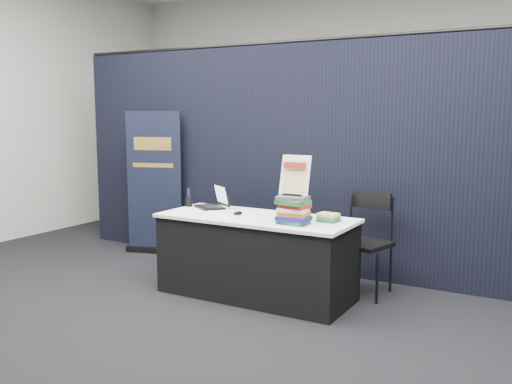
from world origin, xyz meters
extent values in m
plane|color=black|center=(0.00, 0.00, 0.00)|extent=(8.00, 8.00, 0.00)
cube|color=beige|center=(0.00, 4.00, 1.75)|extent=(8.00, 0.02, 3.50)
cube|color=black|center=(0.00, 1.60, 1.20)|extent=(6.00, 0.08, 2.40)
cube|color=black|center=(0.00, 0.55, 0.36)|extent=(1.76, 0.71, 0.72)
cube|color=white|center=(0.00, 0.55, 0.73)|extent=(1.80, 0.75, 0.03)
cube|color=black|center=(-0.62, 0.70, 0.76)|extent=(0.37, 0.35, 0.02)
cube|color=black|center=(-0.62, 0.81, 0.88)|extent=(0.29, 0.22, 0.21)
cube|color=white|center=(-0.62, 0.80, 0.88)|extent=(0.24, 0.18, 0.17)
ellipsoid|color=black|center=(-0.19, 0.54, 0.77)|extent=(0.09, 0.12, 0.03)
cube|color=white|center=(-0.70, 0.32, 0.75)|extent=(0.30, 0.23, 0.00)
cube|color=white|center=(-0.44, 0.49, 0.75)|extent=(0.31, 0.25, 0.00)
cube|color=white|center=(-0.27, 0.35, 0.75)|extent=(0.30, 0.22, 0.00)
cylinder|color=black|center=(-0.86, 0.69, 0.80)|extent=(0.08, 0.08, 0.10)
cube|color=#165555|center=(0.44, 0.41, 0.77)|extent=(0.26, 0.20, 0.03)
cube|color=navy|center=(0.44, 0.41, 0.80)|extent=(0.26, 0.20, 0.03)
cube|color=orange|center=(0.44, 0.41, 0.84)|extent=(0.26, 0.20, 0.03)
cube|color=#F8E6CB|center=(0.44, 0.41, 0.87)|extent=(0.26, 0.20, 0.03)
cube|color=maroon|center=(0.44, 0.41, 0.90)|extent=(0.26, 0.20, 0.03)
cube|color=#1B662A|center=(0.44, 0.41, 0.94)|extent=(0.26, 0.20, 0.03)
cube|color=#4E4F54|center=(0.44, 0.41, 0.97)|extent=(0.26, 0.20, 0.03)
cube|color=#1B662A|center=(0.66, 0.63, 0.76)|extent=(0.18, 0.14, 0.03)
cube|color=#4E4F54|center=(0.66, 0.63, 0.79)|extent=(0.18, 0.14, 0.03)
cube|color=#CCCC51|center=(0.66, 0.63, 0.81)|extent=(0.18, 0.14, 0.03)
cube|color=black|center=(0.44, 0.39, 1.00)|extent=(0.17, 0.03, 0.02)
cylinder|color=black|center=(0.37, 0.48, 1.10)|extent=(0.02, 0.09, 0.25)
cylinder|color=black|center=(0.51, 0.48, 1.10)|extent=(0.02, 0.09, 0.25)
cube|color=white|center=(0.44, 0.44, 1.16)|extent=(0.27, 0.12, 0.34)
cube|color=#D4CB84|center=(0.44, 0.43, 1.16)|extent=(0.21, 0.09, 0.27)
cube|color=maroon|center=(0.44, 0.43, 1.25)|extent=(0.21, 0.03, 0.05)
cube|color=black|center=(-1.87, 1.34, 0.03)|extent=(0.72, 0.31, 0.07)
cube|color=black|center=(-1.87, 1.36, 0.85)|extent=(0.66, 0.23, 1.70)
cube|color=#BF903B|center=(-1.87, 1.34, 1.32)|extent=(0.45, 0.14, 0.15)
cube|color=#BF903B|center=(-1.87, 1.34, 1.06)|extent=(0.49, 0.15, 0.05)
cylinder|color=black|center=(0.63, 0.89, 0.23)|extent=(0.02, 0.02, 0.46)
cylinder|color=black|center=(1.04, 0.89, 0.23)|extent=(0.02, 0.02, 0.46)
cylinder|color=black|center=(0.63, 1.30, 0.23)|extent=(0.02, 0.02, 0.46)
cylinder|color=black|center=(1.04, 1.30, 0.23)|extent=(0.02, 0.02, 0.46)
cube|color=black|center=(0.84, 1.09, 0.48)|extent=(0.51, 0.51, 0.04)
cube|color=black|center=(0.84, 1.30, 0.87)|extent=(0.40, 0.12, 0.16)
camera|label=1|loc=(2.55, -3.87, 1.70)|focal=40.00mm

